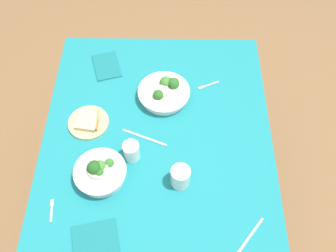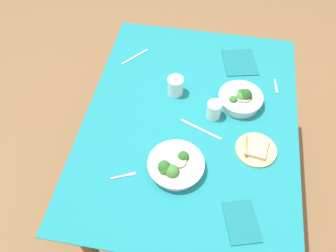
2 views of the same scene
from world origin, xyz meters
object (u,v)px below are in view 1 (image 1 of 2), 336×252
at_px(broccoli_bowl_near, 165,92).
at_px(water_glass_center, 180,177).
at_px(fork_by_near_bowl, 52,209).
at_px(broccoli_bowl_far, 100,172).
at_px(bread_side_plate, 89,122).
at_px(table_knife_right, 250,236).
at_px(napkin_folded_lower, 107,66).
at_px(fork_by_far_bowl, 208,85).
at_px(water_glass_side, 131,151).
at_px(table_knife_left, 144,137).
at_px(napkin_folded_upper, 96,249).

bearing_deg(broccoli_bowl_near, water_glass_center, -171.04).
relative_size(broccoli_bowl_near, fork_by_near_bowl, 2.59).
height_order(broccoli_bowl_near, water_glass_center, water_glass_center).
relative_size(broccoli_bowl_far, bread_side_plate, 1.17).
bearing_deg(table_knife_right, napkin_folded_lower, -104.72).
relative_size(bread_side_plate, fork_by_far_bowl, 1.76).
distance_m(water_glass_side, fork_by_near_bowl, 0.40).
xyz_separation_m(broccoli_bowl_near, water_glass_side, (-0.34, 0.14, 0.01)).
height_order(broccoli_bowl_far, broccoli_bowl_near, broccoli_bowl_far).
relative_size(fork_by_near_bowl, table_knife_right, 0.52).
distance_m(water_glass_center, water_glass_side, 0.24).
relative_size(broccoli_bowl_far, water_glass_center, 2.26).
distance_m(bread_side_plate, table_knife_right, 0.87).
relative_size(table_knife_left, table_knife_right, 1.19).
distance_m(fork_by_near_bowl, table_knife_left, 0.50).
xyz_separation_m(broccoli_bowl_far, napkin_folded_lower, (0.63, 0.04, -0.04)).
bearing_deg(bread_side_plate, napkin_folded_upper, -169.85).
height_order(bread_side_plate, water_glass_center, water_glass_center).
xyz_separation_m(broccoli_bowl_near, napkin_folded_upper, (-0.74, 0.25, -0.03)).
bearing_deg(water_glass_side, water_glass_center, -119.87).
distance_m(broccoli_bowl_near, water_glass_center, 0.46).
height_order(bread_side_plate, table_knife_right, bread_side_plate).
bearing_deg(broccoli_bowl_far, bread_side_plate, 17.88).
xyz_separation_m(bread_side_plate, fork_by_near_bowl, (-0.42, 0.10, -0.01)).
bearing_deg(bread_side_plate, broccoli_bowl_far, -162.12).
relative_size(bread_side_plate, table_knife_right, 1.02).
relative_size(water_glass_side, table_knife_right, 0.49).
bearing_deg(napkin_folded_upper, bread_side_plate, 10.15).
bearing_deg(table_knife_left, bread_side_plate, 5.71).
bearing_deg(table_knife_right, water_glass_side, -87.06).
relative_size(table_knife_right, napkin_folded_upper, 0.87).
relative_size(broccoli_bowl_far, napkin_folded_upper, 1.04).
distance_m(fork_by_far_bowl, napkin_folded_lower, 0.53).
xyz_separation_m(bread_side_plate, napkin_folded_upper, (-0.58, -0.10, -0.01)).
height_order(table_knife_right, napkin_folded_lower, napkin_folded_lower).
height_order(napkin_folded_upper, napkin_folded_lower, same).
bearing_deg(table_knife_right, fork_by_far_bowl, -131.19).
xyz_separation_m(bread_side_plate, water_glass_center, (-0.29, -0.42, 0.04)).
height_order(fork_by_near_bowl, napkin_folded_upper, napkin_folded_upper).
xyz_separation_m(broccoli_bowl_near, bread_side_plate, (-0.17, 0.35, -0.02)).
distance_m(broccoli_bowl_far, broccoli_bowl_near, 0.51).
bearing_deg(broccoli_bowl_far, table_knife_left, -41.36).
bearing_deg(table_knife_right, table_knife_left, -96.98).
bearing_deg(table_knife_left, fork_by_far_bowl, -112.38).
bearing_deg(broccoli_bowl_near, table_knife_right, -153.45).
height_order(broccoli_bowl_far, table_knife_left, broccoli_bowl_far).
height_order(broccoli_bowl_near, napkin_folded_upper, broccoli_bowl_near).
xyz_separation_m(broccoli_bowl_near, fork_by_far_bowl, (0.07, -0.21, -0.03)).
relative_size(water_glass_side, napkin_folded_upper, 0.42).
bearing_deg(water_glass_center, napkin_folded_upper, 131.73).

